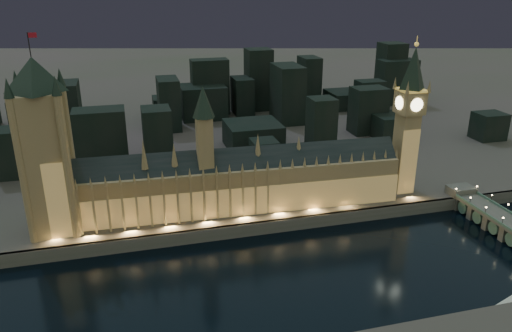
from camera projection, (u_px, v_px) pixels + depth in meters
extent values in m
plane|color=black|center=(274.00, 272.00, 257.91)|extent=(2000.00, 2000.00, 0.00)
cube|color=#3B4834|center=(170.00, 78.00, 725.86)|extent=(2000.00, 960.00, 8.00)
cube|color=#475245|center=(254.00, 229.00, 293.49)|extent=(2000.00, 2.50, 8.00)
cube|color=#8E8255|center=(239.00, 188.00, 305.08)|extent=(200.68, 28.61, 28.00)
cube|color=#AC8B4C|center=(243.00, 202.00, 297.60)|extent=(200.00, 0.50, 18.00)
cube|color=black|center=(239.00, 162.00, 299.02)|extent=(200.52, 24.88, 16.26)
cube|color=#8E8255|center=(205.00, 144.00, 289.56)|extent=(9.00, 9.00, 32.00)
cone|color=#1A2C25|center=(203.00, 102.00, 280.66)|extent=(13.00, 13.00, 18.00)
cube|color=#8E8255|center=(65.00, 214.00, 271.33)|extent=(1.20, 1.20, 28.00)
cone|color=#8E8255|center=(60.00, 185.00, 265.82)|extent=(2.00, 2.00, 6.00)
cube|color=#8E8255|center=(79.00, 212.00, 273.19)|extent=(1.20, 1.20, 28.00)
cone|color=#8E8255|center=(75.00, 184.00, 267.68)|extent=(2.00, 2.00, 6.00)
cube|color=#8E8255|center=(94.00, 211.00, 275.05)|extent=(1.20, 1.20, 28.00)
cone|color=#8E8255|center=(90.00, 182.00, 269.54)|extent=(2.00, 2.00, 6.00)
cube|color=#8E8255|center=(109.00, 209.00, 276.91)|extent=(1.20, 1.20, 28.00)
cone|color=#8E8255|center=(105.00, 181.00, 271.40)|extent=(2.00, 2.00, 6.00)
cube|color=#8E8255|center=(123.00, 208.00, 278.77)|extent=(1.20, 1.20, 28.00)
cone|color=#8E8255|center=(120.00, 179.00, 273.26)|extent=(2.00, 2.00, 6.00)
cube|color=#8E8255|center=(137.00, 206.00, 280.63)|extent=(1.20, 1.20, 28.00)
cone|color=#8E8255|center=(134.00, 178.00, 275.12)|extent=(2.00, 2.00, 6.00)
cube|color=#8E8255|center=(151.00, 205.00, 282.49)|extent=(1.20, 1.20, 28.00)
cone|color=#8E8255|center=(148.00, 177.00, 276.98)|extent=(2.00, 2.00, 6.00)
cube|color=#8E8255|center=(164.00, 203.00, 284.35)|extent=(1.20, 1.20, 28.00)
cone|color=#8E8255|center=(162.00, 175.00, 278.84)|extent=(2.00, 2.00, 6.00)
cube|color=#8E8255|center=(178.00, 202.00, 286.21)|extent=(1.20, 1.20, 28.00)
cone|color=#8E8255|center=(176.00, 174.00, 280.70)|extent=(2.00, 2.00, 6.00)
cube|color=#8E8255|center=(191.00, 200.00, 288.07)|extent=(1.20, 1.20, 28.00)
cone|color=#8E8255|center=(190.00, 173.00, 282.56)|extent=(2.00, 2.00, 6.00)
cube|color=#8E8255|center=(204.00, 199.00, 289.93)|extent=(1.20, 1.20, 28.00)
cone|color=#8E8255|center=(203.00, 171.00, 284.42)|extent=(2.00, 2.00, 6.00)
cube|color=#8E8255|center=(217.00, 197.00, 291.79)|extent=(1.20, 1.20, 28.00)
cone|color=#8E8255|center=(216.00, 170.00, 286.28)|extent=(2.00, 2.00, 6.00)
cube|color=#8E8255|center=(230.00, 196.00, 293.65)|extent=(1.20, 1.20, 28.00)
cone|color=#8E8255|center=(230.00, 169.00, 288.14)|extent=(2.00, 2.00, 6.00)
cube|color=#8E8255|center=(243.00, 195.00, 295.51)|extent=(1.20, 1.20, 28.00)
cone|color=#8E8255|center=(242.00, 168.00, 290.00)|extent=(2.00, 2.00, 6.00)
cube|color=#8E8255|center=(255.00, 193.00, 297.37)|extent=(1.20, 1.20, 28.00)
cone|color=#8E8255|center=(255.00, 166.00, 291.86)|extent=(2.00, 2.00, 6.00)
cube|color=#8E8255|center=(268.00, 192.00, 299.23)|extent=(1.20, 1.20, 28.00)
cone|color=#8E8255|center=(268.00, 165.00, 293.72)|extent=(2.00, 2.00, 6.00)
cube|color=#8E8255|center=(280.00, 191.00, 301.09)|extent=(1.20, 1.20, 28.00)
cone|color=#8E8255|center=(280.00, 164.00, 295.58)|extent=(2.00, 2.00, 6.00)
cube|color=#8E8255|center=(292.00, 189.00, 302.95)|extent=(1.20, 1.20, 28.00)
cone|color=#8E8255|center=(293.00, 163.00, 297.43)|extent=(2.00, 2.00, 6.00)
cube|color=#8E8255|center=(304.00, 188.00, 304.81)|extent=(1.20, 1.20, 28.00)
cone|color=#8E8255|center=(305.00, 162.00, 299.29)|extent=(2.00, 2.00, 6.00)
cube|color=#8E8255|center=(316.00, 187.00, 306.67)|extent=(1.20, 1.20, 28.00)
cone|color=#8E8255|center=(317.00, 161.00, 301.15)|extent=(2.00, 2.00, 6.00)
cube|color=#8E8255|center=(327.00, 185.00, 308.53)|extent=(1.20, 1.20, 28.00)
cone|color=#8E8255|center=(328.00, 159.00, 303.01)|extent=(2.00, 2.00, 6.00)
cube|color=#8E8255|center=(339.00, 184.00, 310.38)|extent=(1.20, 1.20, 28.00)
cone|color=#8E8255|center=(340.00, 158.00, 304.87)|extent=(2.00, 2.00, 6.00)
cube|color=#8E8255|center=(350.00, 183.00, 312.24)|extent=(1.20, 1.20, 28.00)
cone|color=#8E8255|center=(352.00, 157.00, 306.73)|extent=(2.00, 2.00, 6.00)
cube|color=#8E8255|center=(361.00, 182.00, 314.10)|extent=(1.20, 1.20, 28.00)
cone|color=#8E8255|center=(363.00, 156.00, 308.59)|extent=(2.00, 2.00, 6.00)
cube|color=#8E8255|center=(373.00, 181.00, 315.96)|extent=(1.20, 1.20, 28.00)
cone|color=#8E8255|center=(374.00, 155.00, 310.45)|extent=(2.00, 2.00, 6.00)
cube|color=#8E8255|center=(384.00, 179.00, 317.82)|extent=(1.20, 1.20, 28.00)
cone|color=#8E8255|center=(386.00, 154.00, 312.31)|extent=(2.00, 2.00, 6.00)
cube|color=#8E8255|center=(394.00, 178.00, 319.68)|extent=(1.20, 1.20, 28.00)
cone|color=#8E8255|center=(397.00, 153.00, 314.17)|extent=(2.00, 2.00, 6.00)
cone|color=#8E8255|center=(144.00, 154.00, 282.17)|extent=(4.40, 4.40, 18.00)
cone|color=#8E8255|center=(174.00, 155.00, 286.99)|extent=(4.40, 4.40, 14.00)
cone|color=#8E8255|center=(258.00, 146.00, 298.72)|extent=(4.40, 4.40, 16.00)
cone|color=#8E8255|center=(299.00, 146.00, 305.72)|extent=(4.40, 4.40, 12.00)
cube|color=#8E8255|center=(48.00, 164.00, 270.29)|extent=(24.98, 24.98, 79.44)
cube|color=#AC8B4C|center=(51.00, 202.00, 266.49)|extent=(22.00, 0.50, 44.00)
cone|color=#1A2C25|center=(34.00, 75.00, 252.94)|extent=(31.68, 31.68, 18.00)
cylinder|color=black|center=(29.00, 44.00, 247.60)|extent=(0.50, 0.50, 12.00)
cube|color=#AE1525|center=(32.00, 35.00, 246.53)|extent=(4.00, 0.15, 2.50)
cylinder|color=#8E8255|center=(23.00, 174.00, 257.70)|extent=(4.40, 4.40, 79.44)
cone|color=#1A2C25|center=(8.00, 88.00, 241.78)|extent=(5.20, 5.20, 10.00)
cylinder|color=#8E8255|center=(29.00, 159.00, 277.56)|extent=(4.40, 4.40, 79.44)
cone|color=#1A2C25|center=(16.00, 80.00, 261.64)|extent=(5.20, 5.20, 10.00)
cylinder|color=#8E8255|center=(68.00, 170.00, 263.02)|extent=(4.40, 4.40, 79.44)
cone|color=#1A2C25|center=(56.00, 86.00, 247.10)|extent=(5.20, 5.20, 10.00)
cylinder|color=#8E8255|center=(71.00, 156.00, 282.88)|extent=(4.40, 4.40, 79.44)
cone|color=#1A2C25|center=(60.00, 77.00, 266.96)|extent=(5.20, 5.20, 10.00)
cube|color=#8E8255|center=(404.00, 153.00, 327.63)|extent=(12.53, 12.53, 53.36)
cube|color=#AC8B4C|center=(409.00, 162.00, 323.70)|extent=(12.00, 0.50, 44.00)
cube|color=#8E8255|center=(410.00, 102.00, 315.55)|extent=(15.00, 15.00, 14.50)
cube|color=#F2C64C|center=(411.00, 90.00, 312.76)|extent=(15.75, 15.75, 1.20)
cone|color=#1A2C25|center=(414.00, 68.00, 307.91)|extent=(18.00, 18.00, 26.00)
sphere|color=#F2C64C|center=(417.00, 44.00, 302.75)|extent=(2.80, 2.80, 2.80)
cylinder|color=#F2C64C|center=(417.00, 40.00, 301.86)|extent=(0.40, 0.40, 5.00)
cylinder|color=#FFF2BF|center=(417.00, 105.00, 308.56)|extent=(8.40, 0.50, 8.40)
cylinder|color=#FFF2BF|center=(404.00, 99.00, 322.55)|extent=(8.40, 0.50, 8.40)
cylinder|color=#FFF2BF|center=(399.00, 103.00, 313.68)|extent=(0.50, 8.40, 8.40)
cylinder|color=#FFF2BF|center=(421.00, 101.00, 317.43)|extent=(0.50, 8.40, 8.40)
cone|color=#8E8255|center=(408.00, 88.00, 302.96)|extent=(2.60, 2.60, 8.00)
cone|color=#8E8255|center=(395.00, 83.00, 316.50)|extent=(2.60, 2.60, 8.00)
cone|color=#8E8255|center=(430.00, 86.00, 306.59)|extent=(2.60, 2.60, 8.00)
cone|color=#8E8255|center=(416.00, 82.00, 320.13)|extent=(2.60, 2.60, 8.00)
cube|color=#396A57|center=(511.00, 230.00, 277.59)|extent=(0.80, 100.00, 1.60)
cube|color=#475245|center=(460.00, 193.00, 329.89)|extent=(16.36, 12.00, 9.50)
cube|color=#475245|center=(511.00, 233.00, 288.25)|extent=(14.72, 4.00, 9.50)
cylinder|color=black|center=(503.00, 221.00, 283.40)|extent=(0.30, 0.30, 4.40)
sphere|color=#FFD88C|center=(503.00, 218.00, 282.58)|extent=(1.00, 1.00, 1.00)
cube|color=#475245|center=(494.00, 222.00, 301.15)|extent=(14.72, 4.00, 9.50)
cylinder|color=black|center=(486.00, 211.00, 296.30)|extent=(0.30, 0.30, 4.40)
sphere|color=#FFD88C|center=(486.00, 207.00, 295.48)|extent=(1.00, 1.00, 1.00)
cylinder|color=black|center=(508.00, 208.00, 300.06)|extent=(0.30, 0.30, 4.40)
sphere|color=#FFD88C|center=(508.00, 204.00, 299.24)|extent=(1.00, 1.00, 1.00)
cube|color=#475245|center=(479.00, 212.00, 314.04)|extent=(14.72, 4.00, 9.50)
cylinder|color=black|center=(470.00, 201.00, 309.19)|extent=(0.30, 0.30, 4.40)
sphere|color=#FFD88C|center=(471.00, 198.00, 308.37)|extent=(1.00, 1.00, 1.00)
cylinder|color=black|center=(491.00, 198.00, 312.95)|extent=(0.30, 0.30, 4.40)
sphere|color=#FFD88C|center=(492.00, 195.00, 312.13)|extent=(1.00, 1.00, 1.00)
cube|color=#475245|center=(464.00, 202.00, 326.94)|extent=(14.72, 4.00, 9.50)
cylinder|color=black|center=(456.00, 192.00, 322.09)|extent=(0.30, 0.30, 4.40)
sphere|color=#FFD88C|center=(456.00, 189.00, 321.27)|extent=(1.00, 1.00, 1.00)
cylinder|color=black|center=(476.00, 190.00, 325.85)|extent=(0.30, 0.30, 4.40)
sphere|color=#FFD88C|center=(477.00, 186.00, 325.03)|extent=(1.00, 1.00, 1.00)
cylinder|color=#396A57|center=(503.00, 227.00, 294.58)|extent=(14.40, 8.00, 8.00)
cylinder|color=#396A57|center=(486.00, 216.00, 307.47)|extent=(14.40, 8.00, 8.00)
cylinder|color=#396A57|center=(471.00, 206.00, 320.37)|extent=(14.40, 8.00, 8.00)
cube|color=#475245|center=(510.00, 309.00, 228.57)|extent=(39.86, 21.56, 0.60)
cube|color=silver|center=(511.00, 308.00, 228.25)|extent=(32.80, 17.43, 2.40)
cube|color=silver|center=(512.00, 304.00, 227.46)|extent=(21.32, 12.10, 2.20)
cube|color=black|center=(264.00, 153.00, 376.97)|extent=(19.03, 19.80, 20.23)
cube|color=black|center=(396.00, 82.00, 558.09)|extent=(42.59, 22.95, 49.21)
cube|color=black|center=(489.00, 126.00, 439.15)|extent=(25.07, 21.33, 23.56)
cube|color=black|center=(321.00, 127.00, 394.64)|extent=(19.65, 20.18, 46.91)
cube|color=black|center=(242.00, 96.00, 520.42)|extent=(19.44, 30.73, 37.33)
cube|color=black|center=(210.00, 87.00, 514.77)|extent=(37.76, 19.44, 56.52)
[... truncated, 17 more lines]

